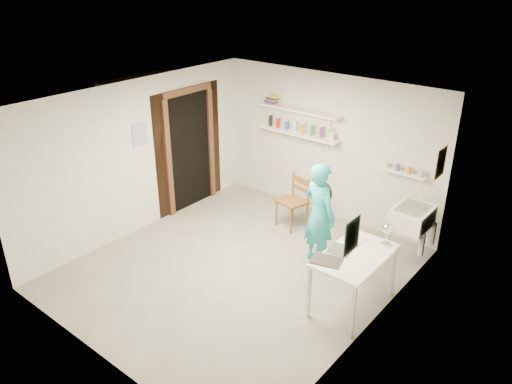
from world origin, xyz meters
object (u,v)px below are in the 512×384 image
Objects in this scene: wooden_chair at (292,201)px; desk_lamp at (388,229)px; work_table at (353,280)px; man at (319,214)px; wall_clock at (325,192)px; belfast_sink at (412,218)px.

desk_lamp is (1.96, -0.77, 0.52)m from wooden_chair.
work_table is (1.78, -1.21, -0.08)m from wooden_chair.
man is 5.56× the size of wall_clock.
belfast_sink is 0.66× the size of wooden_chair.
wall_clock is (-0.06, 0.21, 0.25)m from man.
desk_lamp is (1.06, -0.13, 0.20)m from man.
man is at bearing -139.56° from belfast_sink.
man is (-0.99, -0.84, 0.06)m from belfast_sink.
wall_clock is 0.24× the size of work_table.
desk_lamp is (0.19, 0.45, 0.59)m from work_table.
wooden_chair is (-0.90, 0.63, -0.31)m from man.
desk_lamp is at bearing -7.31° from wooden_chair.
wall_clock reaches higher than desk_lamp.
work_table is at bearing 163.21° from man.
man reaches higher than wooden_chair.
desk_lamp reaches higher than wooden_chair.
wooden_chair is at bearing 158.69° from desk_lamp.
wall_clock is at bearing 163.06° from desk_lamp.
work_table is (0.88, -0.58, -0.39)m from man.
wooden_chair is (-0.84, 0.42, -0.57)m from wall_clock.
belfast_sink is 4.28× the size of desk_lamp.
work_table is 0.77m from desk_lamp.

